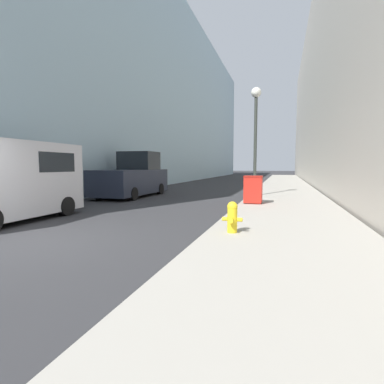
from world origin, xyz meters
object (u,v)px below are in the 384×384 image
Objects in this scene: fire_hydrant at (232,216)px; lamppost at (256,125)px; pickup_truck at (133,178)px; trash_bin at (253,189)px; white_van at (9,178)px.

lamppost is (-0.30, 8.92, 3.20)m from fire_hydrant.
fire_hydrant is 10.62m from pickup_truck.
pickup_truck is at bearing 160.09° from trash_bin.
pickup_truck is (-0.00, 7.81, -0.30)m from white_van.
fire_hydrant is 0.13× the size of pickup_truck.
pickup_truck is (-6.84, 8.10, 0.50)m from fire_hydrant.
white_van is (-6.54, -8.62, -2.40)m from lamppost.
fire_hydrant is 0.13× the size of lamppost.
lamppost is at bearing 94.14° from trash_bin.
white_van is at bearing -127.18° from lamppost.
pickup_truck is at bearing 90.00° from white_van.
white_van is at bearing -90.00° from pickup_truck.
fire_hydrant is at bearing -49.83° from pickup_truck.
fire_hydrant is 0.63× the size of trash_bin.
lamppost reaches higher than trash_bin.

